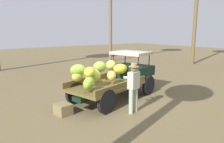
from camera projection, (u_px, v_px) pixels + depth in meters
name	position (u px, v px, depth m)	size (l,w,h in m)	color
ground_plane	(115.00, 101.00, 8.43)	(60.00, 60.00, 0.00)	brown
truck	(118.00, 75.00, 8.76)	(4.65, 2.61, 1.86)	black
farmer	(133.00, 85.00, 7.04)	(0.53, 0.49, 1.71)	#AEB8A1
wooden_crate	(63.00, 109.00, 7.01)	(0.54, 0.45, 0.37)	olive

